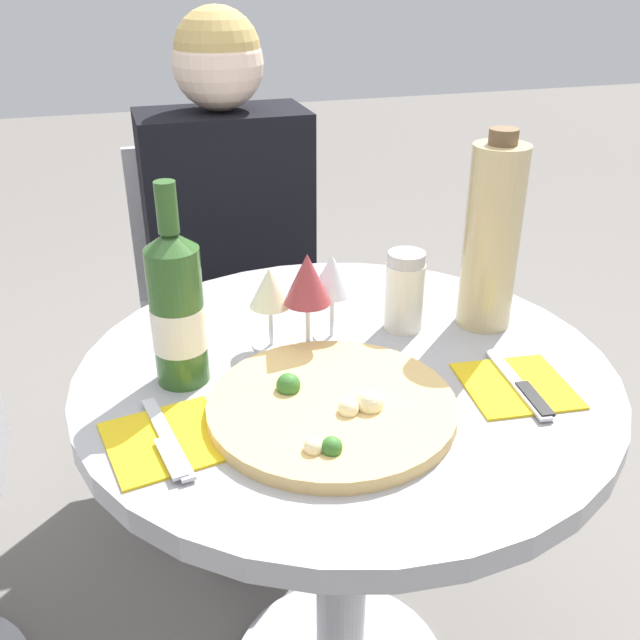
{
  "coord_description": "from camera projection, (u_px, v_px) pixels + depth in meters",
  "views": [
    {
      "loc": [
        -0.31,
        -0.89,
        1.28
      ],
      "look_at": [
        -0.05,
        -0.03,
        0.82
      ],
      "focal_mm": 40.0,
      "sensor_mm": 36.0,
      "label": 1
    }
  ],
  "objects": [
    {
      "name": "dining_table",
      "position": [
        344.0,
        449.0,
        1.16
      ],
      "size": [
        0.82,
        0.82,
        0.72
      ],
      "color": "#B2B2B7",
      "rests_on": "ground_plane"
    },
    {
      "name": "chair_behind_diner",
      "position": [
        230.0,
        322.0,
        1.86
      ],
      "size": [
        0.43,
        0.43,
        0.86
      ],
      "rotation": [
        0.0,
        0.0,
        3.14
      ],
      "color": "#ADADB2",
      "rests_on": "ground_plane"
    },
    {
      "name": "seated_diner",
      "position": [
        238.0,
        305.0,
        1.69
      ],
      "size": [
        0.37,
        0.43,
        1.19
      ],
      "rotation": [
        0.0,
        0.0,
        3.14
      ],
      "color": "black",
      "rests_on": "ground_plane"
    },
    {
      "name": "pizza_large",
      "position": [
        332.0,
        407.0,
        0.97
      ],
      "size": [
        0.34,
        0.34,
        0.05
      ],
      "color": "#DBB26B",
      "rests_on": "dining_table"
    },
    {
      "name": "wine_bottle",
      "position": [
        177.0,
        309.0,
        1.0
      ],
      "size": [
        0.08,
        0.08,
        0.3
      ],
      "color": "#2D5623",
      "rests_on": "dining_table"
    },
    {
      "name": "tall_carafe",
      "position": [
        492.0,
        237.0,
        1.15
      ],
      "size": [
        0.09,
        0.09,
        0.33
      ],
      "color": "tan",
      "rests_on": "dining_table"
    },
    {
      "name": "sugar_shaker",
      "position": [
        405.0,
        292.0,
        1.17
      ],
      "size": [
        0.06,
        0.06,
        0.14
      ],
      "color": "silver",
      "rests_on": "dining_table"
    },
    {
      "name": "wine_glass_back_left",
      "position": [
        270.0,
        290.0,
        1.1
      ],
      "size": [
        0.06,
        0.06,
        0.14
      ],
      "color": "silver",
      "rests_on": "dining_table"
    },
    {
      "name": "wine_glass_back_right",
      "position": [
        332.0,
        277.0,
        1.12
      ],
      "size": [
        0.07,
        0.07,
        0.14
      ],
      "color": "silver",
      "rests_on": "dining_table"
    },
    {
      "name": "wine_glass_center",
      "position": [
        307.0,
        281.0,
        1.07
      ],
      "size": [
        0.07,
        0.07,
        0.17
      ],
      "color": "silver",
      "rests_on": "dining_table"
    },
    {
      "name": "place_setting_left",
      "position": [
        167.0,
        441.0,
        0.92
      ],
      "size": [
        0.17,
        0.19,
        0.01
      ],
      "color": "gold",
      "rests_on": "dining_table"
    },
    {
      "name": "place_setting_right",
      "position": [
        517.0,
        386.0,
        1.03
      ],
      "size": [
        0.17,
        0.19,
        0.01
      ],
      "color": "gold",
      "rests_on": "dining_table"
    }
  ]
}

